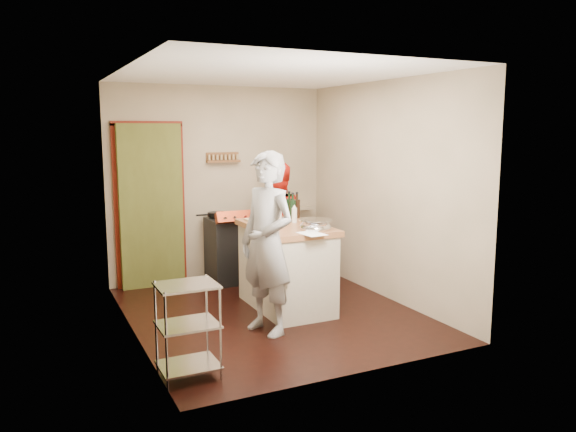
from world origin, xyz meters
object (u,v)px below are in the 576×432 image
object	(u,v)px
person_red	(276,225)
wire_shelving	(188,326)
stove	(232,249)
island	(286,264)
person_stripe	(267,243)

from	to	relation	value
person_red	wire_shelving	bearing A→B (deg)	48.84
stove	wire_shelving	bearing A→B (deg)	-116.85
wire_shelving	stove	bearing A→B (deg)	63.15
island	person_red	distance (m)	0.98
island	person_red	xyz separation A→B (m)	(0.27, 0.90, 0.30)
stove	person_red	xyz separation A→B (m)	(0.46, -0.43, 0.35)
island	person_red	bearing A→B (deg)	73.00
person_stripe	person_red	world-z (taller)	person_stripe
person_stripe	island	bearing A→B (deg)	121.10
wire_shelving	person_stripe	xyz separation A→B (m)	(1.00, 0.68, 0.47)
wire_shelving	island	size ratio (longest dim) A/B	0.56
wire_shelving	person_red	world-z (taller)	person_red
stove	person_red	bearing A→B (deg)	-43.23
person_stripe	stove	bearing A→B (deg)	150.72
person_stripe	person_red	size ratio (longest dim) A/B	1.13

